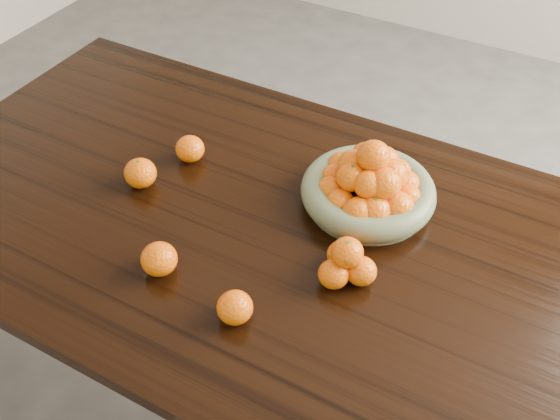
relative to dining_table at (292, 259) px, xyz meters
The scene contains 8 objects.
ground 0.66m from the dining_table, ahead, with size 5.00×5.00×0.00m, color slate.
dining_table is the anchor object (origin of this frame).
fruit_bowl 0.25m from the dining_table, 57.81° to the left, with size 0.32×0.32×0.18m.
orange_pyramid 0.22m from the dining_table, 20.73° to the right, with size 0.12×0.13×0.11m.
loose_orange_0 0.43m from the dining_table, behind, with size 0.08×0.08×0.07m, color orange.
loose_orange_1 0.33m from the dining_table, 129.68° to the right, with size 0.08×0.08×0.07m, color orange.
loose_orange_2 0.29m from the dining_table, 87.52° to the right, with size 0.07×0.07×0.07m, color orange.
loose_orange_3 0.39m from the dining_table, 162.81° to the left, with size 0.07×0.07×0.07m, color orange.
Camera 1 is at (0.45, -0.89, 1.78)m, focal length 40.00 mm.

